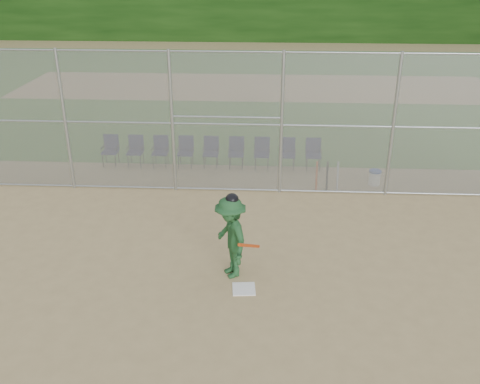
{
  "coord_description": "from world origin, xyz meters",
  "views": [
    {
      "loc": [
        0.62,
        -9.04,
        6.32
      ],
      "look_at": [
        0.0,
        2.5,
        1.1
      ],
      "focal_mm": 40.0,
      "sensor_mm": 36.0,
      "label": 1
    }
  ],
  "objects_px": {
    "batter_at_plate": "(231,237)",
    "water_cooler": "(375,177)",
    "chair_0": "(110,151)",
    "home_plate": "(244,289)"
  },
  "relations": [
    {
      "from": "home_plate",
      "to": "chair_0",
      "type": "xyz_separation_m",
      "value": [
        -4.61,
        6.74,
        0.47
      ]
    },
    {
      "from": "water_cooler",
      "to": "chair_0",
      "type": "relative_size",
      "value": 0.47
    },
    {
      "from": "batter_at_plate",
      "to": "chair_0",
      "type": "distance_m",
      "value": 7.56
    },
    {
      "from": "batter_at_plate",
      "to": "chair_0",
      "type": "xyz_separation_m",
      "value": [
        -4.31,
        6.2,
        -0.44
      ]
    },
    {
      "from": "water_cooler",
      "to": "chair_0",
      "type": "height_order",
      "value": "chair_0"
    },
    {
      "from": "home_plate",
      "to": "water_cooler",
      "type": "bearing_deg",
      "value": 57.19
    },
    {
      "from": "batter_at_plate",
      "to": "chair_0",
      "type": "relative_size",
      "value": 1.97
    },
    {
      "from": "water_cooler",
      "to": "chair_0",
      "type": "xyz_separation_m",
      "value": [
        -8.21,
        1.15,
        0.25
      ]
    },
    {
      "from": "home_plate",
      "to": "chair_0",
      "type": "distance_m",
      "value": 8.18
    },
    {
      "from": "batter_at_plate",
      "to": "water_cooler",
      "type": "xyz_separation_m",
      "value": [
        3.91,
        5.04,
        -0.69
      ]
    }
  ]
}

